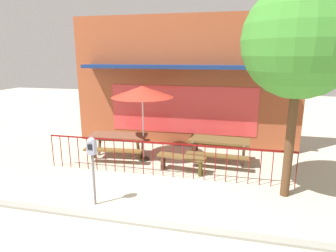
# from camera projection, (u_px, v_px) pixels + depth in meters

# --- Properties ---
(ground) EXTENTS (40.00, 40.00, 0.00)m
(ground) POSITION_uv_depth(u_px,v_px,m) (144.00, 208.00, 6.23)
(ground) COLOR #B5AF98
(pub_storefront) EXTENTS (8.08, 1.28, 4.61)m
(pub_storefront) POSITION_uv_depth(u_px,v_px,m) (183.00, 82.00, 10.18)
(pub_storefront) COLOR #4F2626
(pub_storefront) RESTS_ON ground
(patio_fence_front) EXTENTS (6.81, 0.04, 0.97)m
(patio_fence_front) POSITION_uv_depth(u_px,v_px,m) (163.00, 153.00, 7.72)
(patio_fence_front) COLOR maroon
(patio_fence_front) RESTS_ON ground
(picnic_table_left) EXTENTS (1.91, 1.51, 0.79)m
(picnic_table_left) POSITION_uv_depth(u_px,v_px,m) (118.00, 140.00, 9.14)
(picnic_table_left) COLOR brown
(picnic_table_left) RESTS_ON ground
(picnic_table_right) EXTENTS (1.88, 1.46, 0.79)m
(picnic_table_right) POSITION_uv_depth(u_px,v_px,m) (219.00, 144.00, 8.66)
(picnic_table_right) COLOR brown
(picnic_table_right) RESTS_ON ground
(patio_umbrella) EXTENTS (1.90, 1.90, 2.34)m
(patio_umbrella) POSITION_uv_depth(u_px,v_px,m) (142.00, 92.00, 8.58)
(patio_umbrella) COLOR black
(patio_umbrella) RESTS_ON ground
(patio_bench) EXTENTS (1.43, 0.52, 0.48)m
(patio_bench) POSITION_uv_depth(u_px,v_px,m) (181.00, 160.00, 8.08)
(patio_bench) COLOR brown
(patio_bench) RESTS_ON ground
(parking_meter_near) EXTENTS (0.18, 0.17, 1.56)m
(parking_meter_near) POSITION_uv_depth(u_px,v_px,m) (92.00, 153.00, 6.09)
(parking_meter_near) COLOR slate
(parking_meter_near) RESTS_ON ground
(street_tree) EXTENTS (2.46, 2.46, 4.77)m
(street_tree) POSITION_uv_depth(u_px,v_px,m) (301.00, 41.00, 5.95)
(street_tree) COLOR #50341E
(street_tree) RESTS_ON ground
(curb_edge) EXTENTS (11.31, 0.20, 0.11)m
(curb_edge) POSITION_uv_depth(u_px,v_px,m) (135.00, 223.00, 5.67)
(curb_edge) COLOR gray
(curb_edge) RESTS_ON ground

